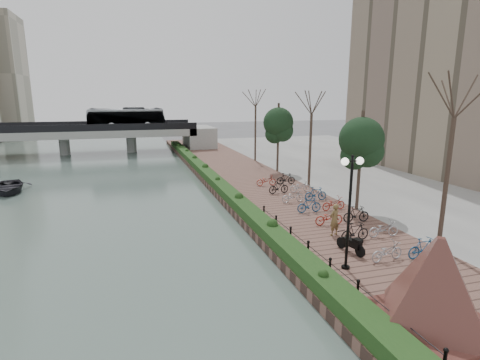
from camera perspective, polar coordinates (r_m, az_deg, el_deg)
name	(u,v)px	position (r m, az deg, el deg)	size (l,w,h in m)	color
ground	(310,303)	(15.47, 10.59, -17.97)	(220.00, 220.00, 0.00)	#59595B
river_water	(32,186)	(38.59, -29.17, -0.81)	(30.00, 130.00, 0.02)	#495C57
promenade	(258,188)	(31.96, 2.77, -1.24)	(8.00, 75.00, 0.50)	brown
inland_pavement	(413,177)	(40.10, 24.89, 0.41)	(24.00, 75.00, 0.50)	gray
hedge	(213,178)	(33.28, -4.19, 0.26)	(1.10, 56.00, 0.60)	#173914
chain_fence	(318,258)	(17.26, 11.86, -11.52)	(0.10, 14.10, 0.70)	black
granite_monument	(436,282)	(13.79, 27.70, -13.64)	(4.56, 4.56, 3.04)	#4E2421
lamppost	(351,188)	(16.24, 16.51, -1.24)	(1.02, 0.32, 4.99)	black
motorcycle	(351,243)	(18.90, 16.51, -9.23)	(0.47, 1.50, 0.94)	black
pedestrian	(334,220)	(20.83, 14.18, -5.87)	(0.64, 0.42, 1.75)	brown
bicycle_parking	(322,204)	(25.04, 12.33, -3.66)	(2.40, 17.32, 1.00)	#ABABB0
street_trees	(331,154)	(28.65, 13.66, 3.84)	(3.20, 37.12, 6.80)	#32231D
bridge	(77,130)	(57.38, -23.62, 6.96)	(36.00, 10.77, 6.50)	gray
boat	(8,187)	(36.84, -31.85, -0.86)	(3.42, 4.79, 0.99)	#232228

